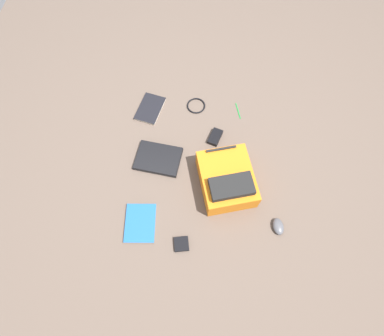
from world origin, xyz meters
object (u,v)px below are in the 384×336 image
object	(u,v)px
book_blue	(140,223)
backpack	(227,180)
laptop	(158,159)
cable_coil	(196,106)
book_comic	(150,109)
power_brick	(215,137)
pen_black	(238,111)
computer_mouse	(278,226)
earbud_pouch	(182,244)

from	to	relation	value
book_blue	backpack	bearing A→B (deg)	32.30
laptop	cable_coil	size ratio (longest dim) A/B	2.32
backpack	book_comic	xyz separation A→B (m)	(-0.60, 0.54, -0.07)
power_brick	pen_black	size ratio (longest dim) A/B	0.92
cable_coil	book_blue	bearing A→B (deg)	-104.95
cable_coil	computer_mouse	bearing A→B (deg)	-54.56
cable_coil	earbud_pouch	distance (m)	1.04
laptop	backpack	bearing A→B (deg)	-15.61
pen_black	laptop	bearing A→B (deg)	-138.38
computer_mouse	earbud_pouch	xyz separation A→B (m)	(-0.59, -0.18, -0.01)
backpack	book_blue	bearing A→B (deg)	-147.70
cable_coil	pen_black	distance (m)	0.32
laptop	book_blue	bearing A→B (deg)	-94.91
backpack	laptop	bearing A→B (deg)	164.39
book_blue	pen_black	xyz separation A→B (m)	(0.57, 0.93, -0.01)
power_brick	backpack	bearing A→B (deg)	-73.90
backpack	laptop	world-z (taller)	backpack
laptop	power_brick	world-z (taller)	same
laptop	book_blue	distance (m)	0.46
pen_black	book_comic	bearing A→B (deg)	-174.63
backpack	book_blue	xyz separation A→B (m)	(-0.52, -0.33, -0.07)
laptop	book_blue	size ratio (longest dim) A/B	1.21
book_blue	cable_coil	xyz separation A→B (m)	(0.25, 0.94, -0.01)
laptop	earbud_pouch	bearing A→B (deg)	-67.19
cable_coil	power_brick	bearing A→B (deg)	-57.55
cable_coil	power_brick	size ratio (longest dim) A/B	1.09
backpack	power_brick	size ratio (longest dim) A/B	3.72
book_comic	computer_mouse	size ratio (longest dim) A/B	2.60
laptop	cable_coil	world-z (taller)	laptop
laptop	cable_coil	bearing A→B (deg)	66.15
cable_coil	power_brick	xyz separation A→B (m)	(0.17, -0.26, 0.01)
earbud_pouch	power_brick	bearing A→B (deg)	79.67
book_comic	power_brick	distance (m)	0.54
book_comic	book_blue	xyz separation A→B (m)	(0.09, -0.87, 0.00)
laptop	power_brick	size ratio (longest dim) A/B	2.52
backpack	computer_mouse	world-z (taller)	backpack
power_brick	book_blue	bearing A→B (deg)	-121.64
book_comic	earbud_pouch	distance (m)	1.03
pen_black	earbud_pouch	distance (m)	1.07
book_comic	book_blue	bearing A→B (deg)	-84.19
pen_black	power_brick	bearing A→B (deg)	-120.79
cable_coil	power_brick	distance (m)	0.31
cable_coil	pen_black	bearing A→B (deg)	-1.39
backpack	earbud_pouch	size ratio (longest dim) A/B	5.45
power_brick	pen_black	xyz separation A→B (m)	(0.15, 0.25, -0.01)
book_blue	cable_coil	bearing A→B (deg)	75.05
cable_coil	earbud_pouch	bearing A→B (deg)	-88.63
book_blue	computer_mouse	xyz separation A→B (m)	(0.86, 0.08, 0.01)
laptop	earbud_pouch	size ratio (longest dim) A/B	3.70
backpack	book_blue	distance (m)	0.62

